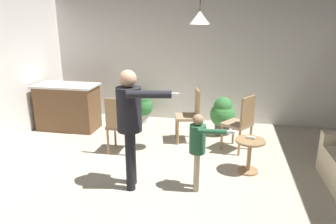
# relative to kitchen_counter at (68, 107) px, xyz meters

# --- Properties ---
(ground) EXTENTS (7.68, 7.68, 0.00)m
(ground) POSITION_rel_kitchen_counter_xyz_m (2.45, -2.04, -0.48)
(ground) COLOR #B2A893
(wall_back) EXTENTS (6.40, 0.10, 2.70)m
(wall_back) POSITION_rel_kitchen_counter_xyz_m (2.45, 1.16, 0.87)
(wall_back) COLOR silver
(wall_back) RESTS_ON ground
(kitchen_counter) EXTENTS (1.26, 0.66, 0.95)m
(kitchen_counter) POSITION_rel_kitchen_counter_xyz_m (0.00, 0.00, 0.00)
(kitchen_counter) COLOR brown
(kitchen_counter) RESTS_ON ground
(side_table_by_couch) EXTENTS (0.44, 0.44, 0.52)m
(side_table_by_couch) POSITION_rel_kitchen_counter_xyz_m (3.61, -1.25, -0.15)
(side_table_by_couch) COLOR #99754C
(side_table_by_couch) RESTS_ON ground
(person_adult) EXTENTS (0.83, 0.47, 1.63)m
(person_adult) POSITION_rel_kitchen_counter_xyz_m (2.02, -2.00, 0.53)
(person_adult) COLOR black
(person_adult) RESTS_ON ground
(person_child) EXTENTS (0.57, 0.31, 1.07)m
(person_child) POSITION_rel_kitchen_counter_xyz_m (2.91, -1.90, 0.19)
(person_child) COLOR tan
(person_child) RESTS_ON ground
(dining_chair_by_counter) EXTENTS (0.51, 0.51, 1.00)m
(dining_chair_by_counter) POSITION_rel_kitchen_counter_xyz_m (2.59, -0.18, 0.07)
(dining_chair_by_counter) COLOR #99754C
(dining_chair_by_counter) RESTS_ON ground
(dining_chair_near_wall) EXTENTS (0.58, 0.58, 1.00)m
(dining_chair_near_wall) POSITION_rel_kitchen_counter_xyz_m (3.50, -0.47, 0.07)
(dining_chair_near_wall) COLOR #99754C
(dining_chair_near_wall) RESTS_ON ground
(dining_chair_centre_back) EXTENTS (0.43, 0.43, 1.00)m
(dining_chair_centre_back) POSITION_rel_kitchen_counter_xyz_m (1.47, -0.96, 0.07)
(dining_chair_centre_back) COLOR #99754C
(dining_chair_centre_back) RESTS_ON ground
(potted_plant_corner) EXTENTS (0.50, 0.50, 0.77)m
(potted_plant_corner) POSITION_rel_kitchen_counter_xyz_m (3.17, 0.30, -0.06)
(potted_plant_corner) COLOR #4C4742
(potted_plant_corner) RESTS_ON ground
(potted_plant_by_wall) EXTENTS (0.44, 0.44, 0.67)m
(potted_plant_by_wall) POSITION_rel_kitchen_counter_xyz_m (1.40, 0.73, -0.11)
(potted_plant_by_wall) COLOR #B7B2AD
(potted_plant_by_wall) RESTS_ON ground
(spare_remote_on_table) EXTENTS (0.13, 0.07, 0.04)m
(spare_remote_on_table) POSITION_rel_kitchen_counter_xyz_m (3.62, -1.21, 0.06)
(spare_remote_on_table) COLOR white
(spare_remote_on_table) RESTS_ON side_table_by_couch
(ceiling_light_pendant) EXTENTS (0.32, 0.32, 0.55)m
(ceiling_light_pendant) POSITION_rel_kitchen_counter_xyz_m (2.76, -0.72, 1.77)
(ceiling_light_pendant) COLOR silver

